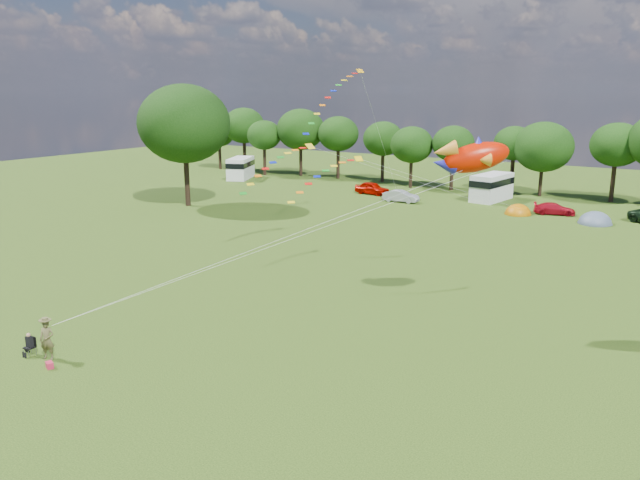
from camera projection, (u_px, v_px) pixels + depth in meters
The scene contains 17 objects.
ground_plane at pixel (235, 350), 31.10m from camera, with size 180.00×180.00×0.00m, color black.
tree_line at pixel (575, 145), 72.10m from camera, with size 102.98×10.98×10.27m.
big_tree at pixel (184, 124), 67.54m from camera, with size 10.00×10.00×13.28m.
car_a at pixel (372, 188), 76.97m from camera, with size 1.79×4.54×1.51m, color #B30A00.
car_b at pixel (401, 196), 71.72m from camera, with size 1.45×3.87×1.37m, color #9E9FA7.
car_c at pixel (554, 209), 64.55m from camera, with size 1.68×4.00×1.20m, color #B40D1C.
campervan_a at pixel (241, 167), 90.31m from camera, with size 4.92×6.75×3.05m.
campervan_c at pixel (492, 186), 72.57m from camera, with size 3.58×6.64×3.09m.
tent_orange at pixel (518, 214), 64.83m from camera, with size 2.71×2.97×2.12m.
tent_greyblue at pixel (595, 223), 60.27m from camera, with size 3.19×3.49×2.37m.
kite_flyer at pixel (47, 340), 29.84m from camera, with size 0.71×0.47×1.95m, color brown.
camp_chair at pixel (30, 342), 30.29m from camera, with size 0.48×0.48×1.17m.
kite_bag at pixel (50, 365), 29.01m from camera, with size 0.42×0.28×0.30m, color #B7203D.
fish_kite at pixel (470, 157), 32.52m from camera, with size 4.16×3.36×2.29m.
streamer_kite_a at pixel (337, 92), 56.17m from camera, with size 3.33×5.64×5.77m.
streamer_kite_b at pixel (282, 161), 49.03m from camera, with size 4.24×4.79×3.84m.
streamer_kite_c at pixel (332, 172), 40.82m from camera, with size 3.07×4.90×2.77m.
Camera 1 is at (19.01, -22.23, 12.64)m, focal length 35.00 mm.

